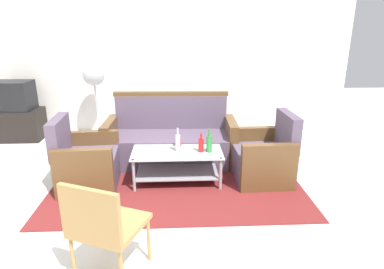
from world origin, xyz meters
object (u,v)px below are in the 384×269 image
at_px(coffee_table, 177,161).
at_px(bottle_red, 201,145).
at_px(pedestal_fan, 94,79).
at_px(couch, 171,141).
at_px(armchair_right, 264,158).
at_px(cup, 178,143).
at_px(tv_stand, 18,124).
at_px(television, 13,96).
at_px(bottle_clear, 178,142).
at_px(bottle_green, 209,143).
at_px(armchair_left, 86,163).
at_px(wicker_chair, 103,223).

bearing_deg(coffee_table, bottle_red, -8.96).
bearing_deg(pedestal_fan, bottle_red, -48.15).
bearing_deg(couch, armchair_right, 154.03).
bearing_deg(couch, coffee_table, 99.33).
xyz_separation_m(cup, tv_stand, (-2.72, 1.61, -0.20)).
bearing_deg(tv_stand, bottle_red, -31.00).
xyz_separation_m(armchair_right, television, (-3.80, 1.74, 0.47)).
height_order(couch, bottle_red, couch).
height_order(armchair_right, bottle_clear, armchair_right).
bearing_deg(bottle_green, coffee_table, 171.61).
xyz_separation_m(armchair_left, pedestal_fan, (-0.26, 1.85, 0.73)).
distance_m(tv_stand, pedestal_fan, 1.54).
xyz_separation_m(bottle_red, wicker_chair, (-0.85, -1.62, -0.00)).
relative_size(bottle_clear, bottle_red, 1.28).
bearing_deg(armchair_right, couch, 60.58).
distance_m(bottle_clear, wicker_chair, 1.75).
xyz_separation_m(cup, television, (-2.72, 1.61, 0.30)).
height_order(coffee_table, bottle_clear, bottle_clear).
xyz_separation_m(couch, armchair_right, (1.18, -0.62, -0.03)).
xyz_separation_m(bottle_red, tv_stand, (-3.00, 1.80, -0.24)).
height_order(bottle_red, pedestal_fan, pedestal_fan).
height_order(armchair_right, coffee_table, armchair_right).
distance_m(armchair_left, bottle_green, 1.51).
bearing_deg(tv_stand, pedestal_fan, 2.14).
distance_m(bottle_red, wicker_chair, 1.83).
bearing_deg(cup, couch, 101.65).
bearing_deg(coffee_table, armchair_left, -177.39).
xyz_separation_m(couch, cup, (0.10, -0.48, 0.14)).
distance_m(armchair_left, bottle_clear, 1.14).
bearing_deg(armchair_left, wicker_chair, 15.37).
distance_m(armchair_left, pedestal_fan, 2.01).
height_order(bottle_green, pedestal_fan, pedestal_fan).
distance_m(armchair_left, tv_stand, 2.41).
xyz_separation_m(armchair_right, wicker_chair, (-1.65, -1.68, 0.21)).
bearing_deg(armchair_left, coffee_table, 89.25).
bearing_deg(armchair_right, tv_stand, 63.72).
bearing_deg(cup, wicker_chair, -107.58).
bearing_deg(pedestal_fan, couch, -42.42).
bearing_deg(television, tv_stand, 90.00).
bearing_deg(wicker_chair, bottle_clear, 94.16).
height_order(couch, armchair_right, couch).
xyz_separation_m(armchair_left, television, (-1.60, 1.81, 0.47)).
xyz_separation_m(bottle_green, pedestal_fan, (-1.76, 1.86, 0.49)).
bearing_deg(bottle_clear, cup, 87.67).
height_order(bottle_red, tv_stand, bottle_red).
bearing_deg(armchair_left, television, -141.82).
bearing_deg(pedestal_fan, armchair_left, -81.96).
relative_size(armchair_left, tv_stand, 1.06).
xyz_separation_m(couch, wicker_chair, (-0.47, -2.29, 0.18)).
height_order(bottle_green, tv_stand, bottle_green).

